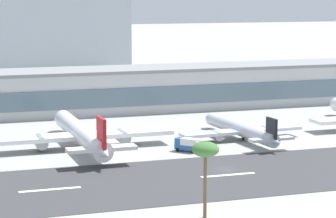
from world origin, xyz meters
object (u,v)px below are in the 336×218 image
at_px(terminal_building, 111,90).
at_px(service_box_truck_1, 188,144).
at_px(airliner_black_tail_gate_2, 243,130).
at_px(palm_tree_1, 205,152).
at_px(distant_hotel_block, 22,32).
at_px(airliner_red_tail_gate_1, 83,135).

height_order(terminal_building, service_box_truck_1, terminal_building).
bearing_deg(terminal_building, airliner_black_tail_gate_2, -69.39).
bearing_deg(airliner_black_tail_gate_2, palm_tree_1, 146.04).
bearing_deg(airliner_black_tail_gate_2, service_box_truck_1, 110.02).
xyz_separation_m(distant_hotel_block, service_box_truck_1, (17.17, -176.81, -18.11)).
bearing_deg(distant_hotel_block, service_box_truck_1, -84.45).
relative_size(terminal_building, airliner_black_tail_gate_2, 4.80).
bearing_deg(airliner_black_tail_gate_2, airliner_red_tail_gate_1, 82.40).
height_order(airliner_red_tail_gate_1, airliner_black_tail_gate_2, airliner_red_tail_gate_1).
height_order(terminal_building, airliner_red_tail_gate_1, terminal_building).
distance_m(terminal_building, palm_tree_1, 115.43).
bearing_deg(terminal_building, service_box_truck_1, -87.28).
height_order(airliner_red_tail_gate_1, service_box_truck_1, airliner_red_tail_gate_1).
relative_size(terminal_building, service_box_truck_1, 30.76).
relative_size(distant_hotel_block, airliner_black_tail_gate_2, 2.42).
bearing_deg(distant_hotel_block, palm_tree_1, -89.36).
height_order(distant_hotel_block, palm_tree_1, distant_hotel_block).
xyz_separation_m(terminal_building, airliner_black_tail_gate_2, (21.15, -56.25, -4.33)).
height_order(distant_hotel_block, airliner_red_tail_gate_1, distant_hotel_block).
bearing_deg(distant_hotel_block, airliner_black_tail_gate_2, -78.18).
xyz_separation_m(airliner_black_tail_gate_2, palm_tree_1, (-32.73, -58.51, 8.85)).
xyz_separation_m(terminal_building, service_box_truck_1, (3.07, -64.59, -5.12)).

